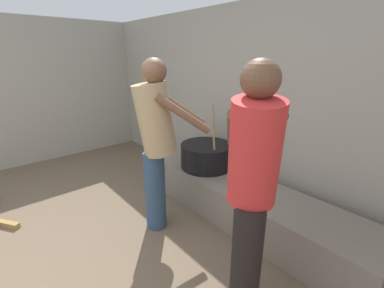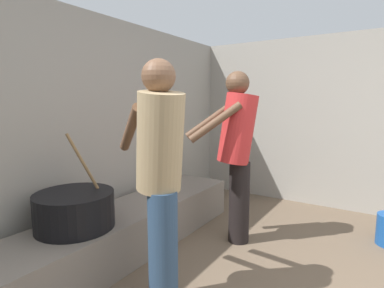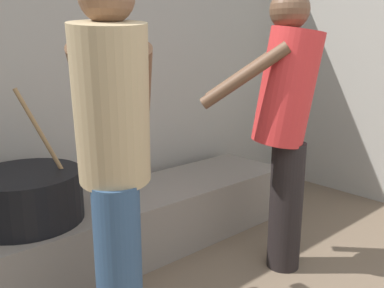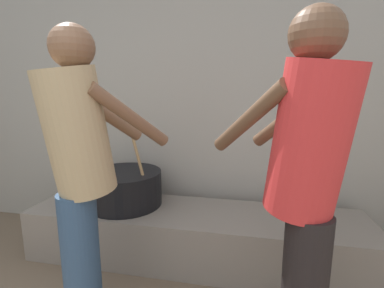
% 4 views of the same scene
% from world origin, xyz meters
% --- Properties ---
extents(block_enclosure_rear, '(5.76, 0.20, 2.19)m').
position_xyz_m(block_enclosure_rear, '(0.00, 2.68, 1.10)').
color(block_enclosure_rear, '#9E998E').
rests_on(block_enclosure_rear, ground_plane).
extents(hearth_ledge, '(2.60, 0.60, 0.40)m').
position_xyz_m(hearth_ledge, '(0.48, 2.16, 0.20)').
color(hearth_ledge, slate).
rests_on(hearth_ledge, ground_plane).
extents(cooking_pot_main, '(0.60, 0.60, 0.73)m').
position_xyz_m(cooking_pot_main, '(-0.11, 2.20, 0.54)').
color(cooking_pot_main, black).
rests_on(cooking_pot_main, hearth_ledge).
extents(cook_in_red_shirt, '(0.68, 0.72, 1.65)m').
position_xyz_m(cook_in_red_shirt, '(1.12, 1.40, 0.95)').
color(cook_in_red_shirt, black).
rests_on(cook_in_red_shirt, ground_plane).
extents(cook_in_tan_shirt, '(0.64, 0.74, 1.64)m').
position_xyz_m(cook_in_tan_shirt, '(0.01, 1.44, 0.94)').
color(cook_in_tan_shirt, navy).
rests_on(cook_in_tan_shirt, ground_plane).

